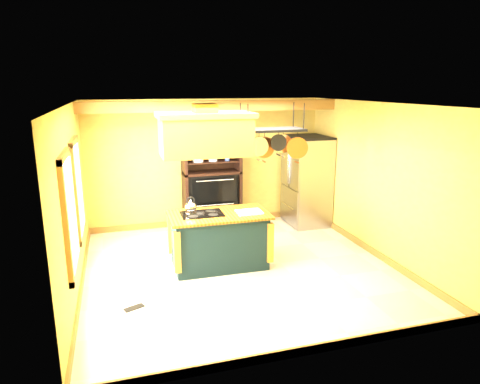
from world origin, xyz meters
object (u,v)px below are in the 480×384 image
pot_rack (272,137)px  range_hood (205,133)px  refrigerator (307,183)px  kitchen_island (219,239)px  hutch (212,189)px

pot_rack → range_hood: bearing=180.0°
pot_rack → refrigerator: 2.55m
kitchen_island → refrigerator: refrigerator is taller
kitchen_island → hutch: hutch is taller
kitchen_island → hutch: 2.13m
range_hood → hutch: (0.54, 2.07, -1.42)m
range_hood → refrigerator: bearing=33.5°
kitchen_island → hutch: bearing=81.2°
kitchen_island → pot_rack: 1.91m
kitchen_island → range_hood: 1.79m
range_hood → pot_rack: bearing=-0.0°
pot_rack → hutch: bearing=105.5°
range_hood → hutch: range_hood is taller
pot_rack → hutch: size_ratio=0.54×
range_hood → hutch: size_ratio=0.69×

